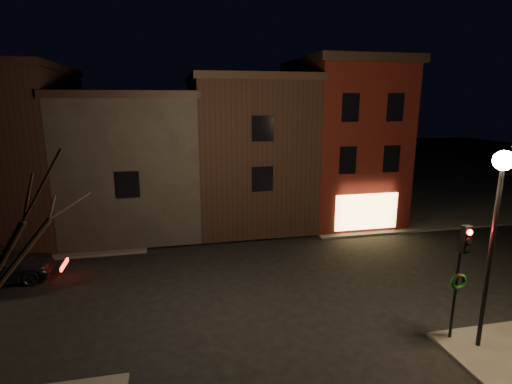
{
  "coord_description": "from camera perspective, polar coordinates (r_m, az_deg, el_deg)",
  "views": [
    {
      "loc": [
        -3.47,
        -15.93,
        8.07
      ],
      "look_at": [
        0.93,
        4.54,
        3.2
      ],
      "focal_mm": 28.0,
      "sensor_mm": 36.0,
      "label": 1
    }
  ],
  "objects": [
    {
      "name": "row_building_b",
      "position": [
        26.79,
        -16.95,
        4.51
      ],
      "size": [
        7.8,
        10.3,
        8.4
      ],
      "color": "black",
      "rests_on": "ground"
    },
    {
      "name": "traffic_signal",
      "position": [
        14.79,
        27.23,
        -9.27
      ],
      "size": [
        0.58,
        0.38,
        4.05
      ],
      "color": "black",
      "rests_on": "sidewalk_near_right"
    },
    {
      "name": "sidewalk_far_right",
      "position": [
        43.66,
        20.64,
        1.67
      ],
      "size": [
        30.0,
        30.0,
        0.12
      ],
      "primitive_type": "cube",
      "color": "#2D2B28",
      "rests_on": "ground"
    },
    {
      "name": "row_building_c",
      "position": [
        28.25,
        -31.91,
        5.06
      ],
      "size": [
        7.3,
        10.3,
        9.9
      ],
      "color": "black",
      "rests_on": "ground"
    },
    {
      "name": "street_lamp_near",
      "position": [
        14.16,
        31.35,
        -0.62
      ],
      "size": [
        0.6,
        0.6,
        6.48
      ],
      "color": "black",
      "rests_on": "sidewalk_near_right"
    },
    {
      "name": "row_building_a",
      "position": [
        27.09,
        -1.49,
        6.23
      ],
      "size": [
        7.3,
        10.3,
        9.4
      ],
      "color": "black",
      "rests_on": "ground"
    },
    {
      "name": "corner_building",
      "position": [
        28.01,
        12.2,
        7.33
      ],
      "size": [
        6.5,
        8.5,
        10.5
      ],
      "color": "#4C110D",
      "rests_on": "ground"
    },
    {
      "name": "ground",
      "position": [
        18.19,
        0.14,
        -13.24
      ],
      "size": [
        120.0,
        120.0,
        0.0
      ],
      "primitive_type": "plane",
      "color": "black",
      "rests_on": "ground"
    }
  ]
}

